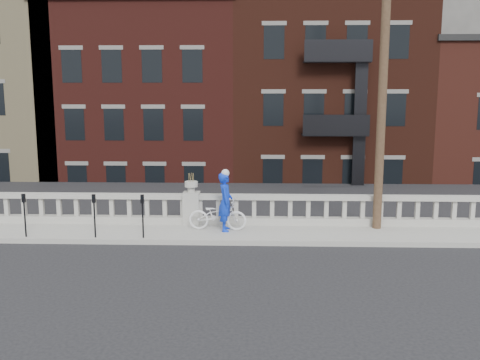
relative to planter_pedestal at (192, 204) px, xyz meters
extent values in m
plane|color=black|center=(0.00, -3.95, -0.83)|extent=(120.00, 120.00, 0.00)
cube|color=#9C9A91|center=(0.00, -0.95, -0.76)|extent=(32.00, 2.20, 0.15)
cube|color=#9C9A91|center=(0.00, 0.00, -0.56)|extent=(28.00, 0.34, 0.25)
cube|color=#9C9A91|center=(0.00, 0.00, 0.27)|extent=(28.00, 0.34, 0.16)
cube|color=#9C9A91|center=(0.00, 0.00, -0.13)|extent=(0.55, 0.55, 1.10)
cylinder|color=#9C9A91|center=(0.00, 0.00, 0.52)|extent=(0.24, 0.24, 0.20)
cylinder|color=#9C9A91|center=(0.00, 0.00, 0.70)|extent=(0.44, 0.44, 0.18)
cube|color=#605E59|center=(0.00, 0.35, -3.26)|extent=(36.00, 0.50, 5.15)
cube|color=black|center=(0.00, 22.00, -6.08)|extent=(80.00, 44.00, 0.50)
cube|color=#595651|center=(-2.00, 4.50, -3.83)|extent=(16.00, 7.00, 4.00)
cube|color=#441813|center=(-4.00, 16.00, 1.17)|extent=(10.00, 14.00, 14.00)
cube|color=black|center=(-4.00, 16.00, 8.32)|extent=(10.30, 14.30, 0.30)
cube|color=#3B1810|center=(6.00, 16.00, 1.92)|extent=(10.00, 14.00, 15.50)
cube|color=#552319|center=(16.00, 16.00, 0.17)|extent=(10.00, 14.00, 12.00)
cylinder|color=#422D1E|center=(6.20, -0.35, 4.32)|extent=(0.28, 0.28, 10.00)
cylinder|color=black|center=(-4.97, -1.80, -0.13)|extent=(0.05, 0.05, 1.10)
cube|color=black|center=(-4.97, -1.80, 0.55)|extent=(0.10, 0.08, 0.26)
cube|color=black|center=(-4.97, -1.85, 0.59)|extent=(0.06, 0.01, 0.08)
cylinder|color=black|center=(-2.78, -1.80, -0.13)|extent=(0.05, 0.05, 1.10)
cube|color=black|center=(-2.78, -1.80, 0.55)|extent=(0.10, 0.08, 0.26)
cube|color=black|center=(-2.78, -1.85, 0.59)|extent=(0.06, 0.01, 0.08)
cylinder|color=black|center=(-1.28, -1.80, -0.13)|extent=(0.05, 0.05, 1.10)
cube|color=black|center=(-1.28, -1.80, 0.55)|extent=(0.10, 0.08, 0.26)
cube|color=black|center=(-1.28, -1.85, 0.59)|extent=(0.06, 0.01, 0.08)
imported|color=white|center=(0.94, -0.74, -0.18)|extent=(1.93, 0.78, 0.99)
imported|color=#0E32D5|center=(1.21, -0.84, 0.27)|extent=(0.48, 0.71, 1.91)
camera|label=1|loc=(2.25, -17.70, 3.84)|focal=40.00mm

